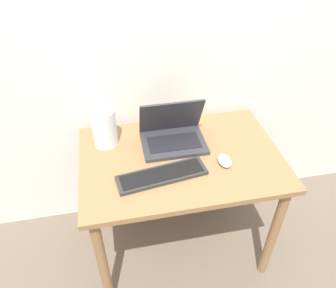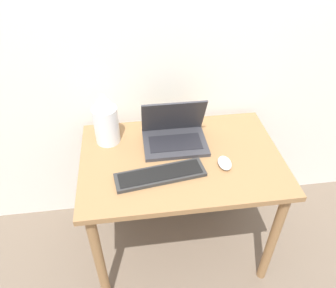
{
  "view_description": "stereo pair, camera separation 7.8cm",
  "coord_description": "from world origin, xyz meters",
  "views": [
    {
      "loc": [
        -0.31,
        -0.87,
        1.84
      ],
      "look_at": [
        -0.07,
        0.33,
        0.84
      ],
      "focal_mm": 35.0,
      "sensor_mm": 36.0,
      "label": 1
    },
    {
      "loc": [
        -0.23,
        -0.88,
        1.84
      ],
      "look_at": [
        -0.07,
        0.33,
        0.84
      ],
      "focal_mm": 35.0,
      "sensor_mm": 36.0,
      "label": 2
    }
  ],
  "objects": [
    {
      "name": "desk",
      "position": [
        0.0,
        0.34,
        0.63
      ],
      "size": [
        1.02,
        0.68,
        0.74
      ],
      "color": "olive",
      "rests_on": "ground_plane"
    },
    {
      "name": "vase",
      "position": [
        -0.37,
        0.52,
        0.89
      ],
      "size": [
        0.13,
        0.13,
        0.29
      ],
      "color": "white",
      "rests_on": "desk"
    },
    {
      "name": "laptop",
      "position": [
        -0.02,
        0.47,
        0.8
      ],
      "size": [
        0.33,
        0.24,
        0.24
      ],
      "color": "#333338",
      "rests_on": "desk"
    },
    {
      "name": "wall_back",
      "position": [
        0.0,
        0.75,
        1.25
      ],
      "size": [
        6.0,
        0.05,
        2.5
      ],
      "color": "white",
      "rests_on": "ground_plane"
    },
    {
      "name": "mouse",
      "position": [
        0.2,
        0.25,
        0.76
      ],
      "size": [
        0.07,
        0.1,
        0.03
      ],
      "color": "silver",
      "rests_on": "desk"
    },
    {
      "name": "keyboard",
      "position": [
        -0.12,
        0.22,
        0.75
      ],
      "size": [
        0.44,
        0.18,
        0.02
      ],
      "color": "#2D2D2D",
      "rests_on": "desk"
    }
  ]
}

